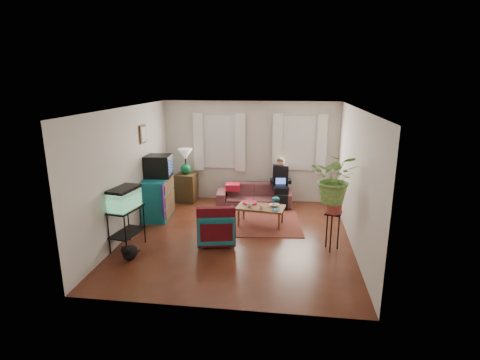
# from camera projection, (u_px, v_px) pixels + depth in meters

# --- Properties ---
(floor) EXTENTS (4.50, 5.00, 0.01)m
(floor) POSITION_uv_depth(u_px,v_px,m) (238.00, 237.00, 7.67)
(floor) COLOR #4F2B14
(floor) RESTS_ON ground
(ceiling) EXTENTS (4.50, 5.00, 0.01)m
(ceiling) POSITION_uv_depth(u_px,v_px,m) (237.00, 108.00, 6.99)
(ceiling) COLOR white
(ceiling) RESTS_ON wall_back
(wall_back) EXTENTS (4.50, 0.01, 2.60)m
(wall_back) POSITION_uv_depth(u_px,v_px,m) (250.00, 152.00, 9.72)
(wall_back) COLOR silver
(wall_back) RESTS_ON floor
(wall_front) EXTENTS (4.50, 0.01, 2.60)m
(wall_front) POSITION_uv_depth(u_px,v_px,m) (212.00, 222.00, 4.94)
(wall_front) COLOR silver
(wall_front) RESTS_ON floor
(wall_left) EXTENTS (0.01, 5.00, 2.60)m
(wall_left) POSITION_uv_depth(u_px,v_px,m) (128.00, 172.00, 7.61)
(wall_left) COLOR silver
(wall_left) RESTS_ON floor
(wall_right) EXTENTS (0.01, 5.00, 2.60)m
(wall_right) POSITION_uv_depth(u_px,v_px,m) (355.00, 179.00, 7.05)
(wall_right) COLOR silver
(wall_right) RESTS_ON floor
(window_left) EXTENTS (1.08, 0.04, 1.38)m
(window_left) POSITION_uv_depth(u_px,v_px,m) (220.00, 142.00, 9.74)
(window_left) COLOR white
(window_left) RESTS_ON wall_back
(window_right) EXTENTS (1.08, 0.04, 1.38)m
(window_right) POSITION_uv_depth(u_px,v_px,m) (299.00, 143.00, 9.48)
(window_right) COLOR white
(window_right) RESTS_ON wall_back
(curtains_left) EXTENTS (1.36, 0.06, 1.50)m
(curtains_left) POSITION_uv_depth(u_px,v_px,m) (219.00, 142.00, 9.66)
(curtains_left) COLOR white
(curtains_left) RESTS_ON wall_back
(curtains_right) EXTENTS (1.36, 0.06, 1.50)m
(curtains_right) POSITION_uv_depth(u_px,v_px,m) (299.00, 144.00, 9.41)
(curtains_right) COLOR white
(curtains_right) RESTS_ON wall_back
(picture_frame) EXTENTS (0.04, 0.32, 0.40)m
(picture_frame) POSITION_uv_depth(u_px,v_px,m) (143.00, 134.00, 8.25)
(picture_frame) COLOR #3D2616
(picture_frame) RESTS_ON wall_left
(area_rug) EXTENTS (2.14, 1.79, 0.01)m
(area_rug) POSITION_uv_depth(u_px,v_px,m) (255.00, 223.00, 8.38)
(area_rug) COLOR brown
(area_rug) RESTS_ON floor
(sofa) EXTENTS (1.94, 0.94, 0.73)m
(sofa) POSITION_uv_depth(u_px,v_px,m) (254.00, 191.00, 9.52)
(sofa) COLOR brown
(sofa) RESTS_ON floor
(seated_person) EXTENTS (0.53, 0.62, 1.11)m
(seated_person) POSITION_uv_depth(u_px,v_px,m) (280.00, 184.00, 9.46)
(seated_person) COLOR black
(seated_person) RESTS_ON sofa
(side_table) EXTENTS (0.53, 0.53, 0.74)m
(side_table) POSITION_uv_depth(u_px,v_px,m) (187.00, 187.00, 9.85)
(side_table) COLOR #381F15
(side_table) RESTS_ON floor
(table_lamp) EXTENTS (0.39, 0.39, 0.67)m
(table_lamp) POSITION_uv_depth(u_px,v_px,m) (186.00, 162.00, 9.67)
(table_lamp) COLOR white
(table_lamp) RESTS_ON side_table
(dresser) EXTENTS (0.62, 1.09, 0.94)m
(dresser) POSITION_uv_depth(u_px,v_px,m) (158.00, 197.00, 8.68)
(dresser) COLOR #135F75
(dresser) RESTS_ON floor
(crt_tv) EXTENTS (0.62, 0.57, 0.50)m
(crt_tv) POSITION_uv_depth(u_px,v_px,m) (158.00, 166.00, 8.60)
(crt_tv) COLOR black
(crt_tv) RESTS_ON dresser
(aquarium_stand) EXTENTS (0.52, 0.77, 0.80)m
(aquarium_stand) POSITION_uv_depth(u_px,v_px,m) (127.00, 229.00, 7.06)
(aquarium_stand) COLOR black
(aquarium_stand) RESTS_ON floor
(aquarium) EXTENTS (0.46, 0.70, 0.42)m
(aquarium) POSITION_uv_depth(u_px,v_px,m) (124.00, 198.00, 6.90)
(aquarium) COLOR #7FD899
(aquarium) RESTS_ON aquarium_stand
(black_cat) EXTENTS (0.29, 0.40, 0.32)m
(black_cat) POSITION_uv_depth(u_px,v_px,m) (130.00, 251.00, 6.67)
(black_cat) COLOR black
(black_cat) RESTS_ON floor
(armchair) EXTENTS (0.82, 0.79, 0.73)m
(armchair) POSITION_uv_depth(u_px,v_px,m) (216.00, 225.00, 7.33)
(armchair) COLOR #116969
(armchair) RESTS_ON floor
(serape_throw) EXTENTS (0.75, 0.31, 0.60)m
(serape_throw) POSITION_uv_depth(u_px,v_px,m) (216.00, 223.00, 7.02)
(serape_throw) COLOR #9E0A0A
(serape_throw) RESTS_ON armchair
(coffee_table) EXTENTS (1.10, 0.70, 0.43)m
(coffee_table) POSITION_uv_depth(u_px,v_px,m) (261.00, 216.00, 8.25)
(coffee_table) COLOR olive
(coffee_table) RESTS_ON floor
(cup_a) EXTENTS (0.13, 0.13, 0.09)m
(cup_a) POSITION_uv_depth(u_px,v_px,m) (249.00, 205.00, 8.16)
(cup_a) COLOR white
(cup_a) RESTS_ON coffee_table
(cup_b) EXTENTS (0.11, 0.11, 0.09)m
(cup_b) POSITION_uv_depth(u_px,v_px,m) (261.00, 207.00, 8.02)
(cup_b) COLOR beige
(cup_b) RESTS_ON coffee_table
(bowl) EXTENTS (0.23, 0.23, 0.05)m
(bowl) POSITION_uv_depth(u_px,v_px,m) (274.00, 205.00, 8.21)
(bowl) COLOR white
(bowl) RESTS_ON coffee_table
(snack_tray) EXTENTS (0.36, 0.36, 0.04)m
(snack_tray) POSITION_uv_depth(u_px,v_px,m) (250.00, 203.00, 8.40)
(snack_tray) COLOR #B21414
(snack_tray) RESTS_ON coffee_table
(birdcage) EXTENTS (0.19, 0.19, 0.30)m
(birdcage) POSITION_uv_depth(u_px,v_px,m) (276.00, 203.00, 7.94)
(birdcage) COLOR #115B6B
(birdcage) RESTS_ON coffee_table
(plant_stand) EXTENTS (0.38, 0.38, 0.74)m
(plant_stand) POSITION_uv_depth(u_px,v_px,m) (332.00, 231.00, 7.00)
(plant_stand) COLOR black
(plant_stand) RESTS_ON floor
(potted_plant) EXTENTS (1.01, 0.92, 0.94)m
(potted_plant) POSITION_uv_depth(u_px,v_px,m) (335.00, 186.00, 6.77)
(potted_plant) COLOR #599947
(potted_plant) RESTS_ON plant_stand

